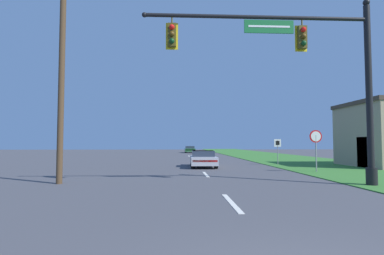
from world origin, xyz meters
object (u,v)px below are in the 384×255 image
(route_sign_post, at_px, (278,146))
(utility_pole_near, at_px, (62,63))
(signal_mast, at_px, (314,70))
(far_car, at_px, (190,149))
(car_ahead, at_px, (203,159))
(stop_sign, at_px, (316,141))

(route_sign_post, bearing_deg, utility_pole_near, -141.58)
(route_sign_post, relative_size, utility_pole_near, 0.20)
(signal_mast, relative_size, far_car, 2.10)
(signal_mast, distance_m, utility_pole_near, 10.84)
(route_sign_post, bearing_deg, far_car, 100.48)
(far_car, distance_m, utility_pole_near, 42.46)
(far_car, relative_size, route_sign_post, 2.27)
(car_ahead, bearing_deg, signal_mast, -69.68)
(signal_mast, relative_size, car_ahead, 2.16)
(signal_mast, bearing_deg, far_car, 94.46)
(signal_mast, bearing_deg, route_sign_post, 78.37)
(car_ahead, height_order, route_sign_post, route_sign_post)
(utility_pole_near, bearing_deg, signal_mast, -6.82)
(car_ahead, relative_size, utility_pole_near, 0.44)
(car_ahead, bearing_deg, stop_sign, -34.38)
(car_ahead, relative_size, far_car, 0.97)
(far_car, relative_size, utility_pole_near, 0.45)
(utility_pole_near, bearing_deg, stop_sign, 18.13)
(utility_pole_near, bearing_deg, car_ahead, 51.58)
(stop_sign, height_order, route_sign_post, stop_sign)
(car_ahead, xyz_separation_m, stop_sign, (6.46, -4.42, 1.26))
(stop_sign, distance_m, route_sign_post, 6.05)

